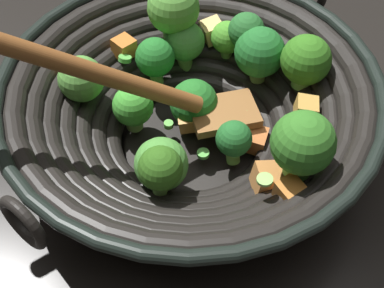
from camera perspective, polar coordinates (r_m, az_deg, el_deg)
ground_plane at (r=0.63m, az=-0.19°, el=-0.47°), size 4.00×4.00×0.00m
wok at (r=0.58m, az=-0.10°, el=3.85°), size 0.42×0.39×0.24m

